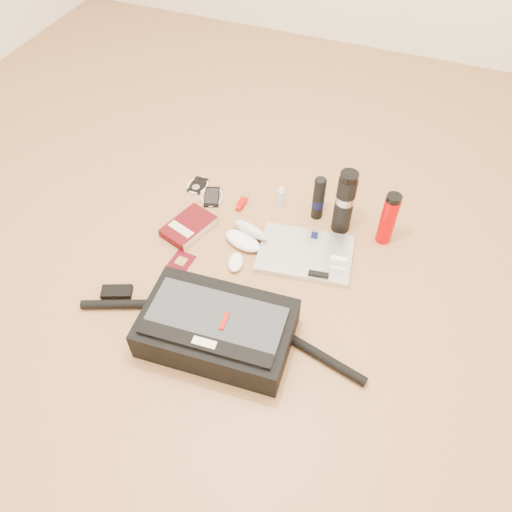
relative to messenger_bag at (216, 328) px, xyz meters
name	(u,v)px	position (x,y,z in m)	size (l,w,h in m)	color
ground	(240,280)	(-0.02, 0.27, -0.07)	(4.00, 4.00, 0.00)	#A37144
messenger_bag	(216,328)	(0.00, 0.00, 0.00)	(1.06, 0.35, 0.15)	black
laptop	(306,254)	(0.17, 0.48, -0.05)	(0.41, 0.31, 0.04)	silver
book	(189,227)	(-0.33, 0.44, -0.05)	(0.20, 0.25, 0.04)	#44070B
passport	(180,263)	(-0.28, 0.26, -0.06)	(0.09, 0.12, 0.01)	#45050F
mouse	(236,262)	(-0.07, 0.33, -0.05)	(0.08, 0.11, 0.03)	white
sunglasses_case	(247,236)	(-0.08, 0.47, -0.03)	(0.20, 0.18, 0.10)	white
ipod	(198,185)	(-0.41, 0.70, -0.06)	(0.09, 0.11, 0.01)	black
phone	(212,197)	(-0.32, 0.65, -0.06)	(0.13, 0.14, 0.01)	black
inhaler	(242,202)	(-0.18, 0.66, -0.05)	(0.03, 0.10, 0.03)	#BF0804
spray_bottle	(281,197)	(-0.02, 0.72, -0.02)	(0.03, 0.03, 0.11)	#AAD8ED
aerosol_can	(319,198)	(0.15, 0.71, 0.04)	(0.06, 0.06, 0.21)	black
thermos_black	(345,202)	(0.26, 0.68, 0.08)	(0.08, 0.08, 0.30)	black
thermos_red	(388,219)	(0.44, 0.68, 0.05)	(0.08, 0.08, 0.24)	#CE0002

